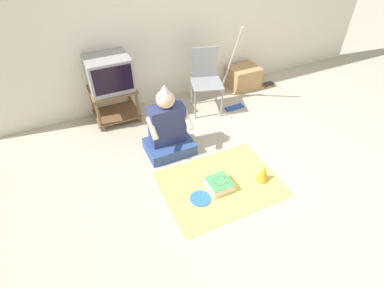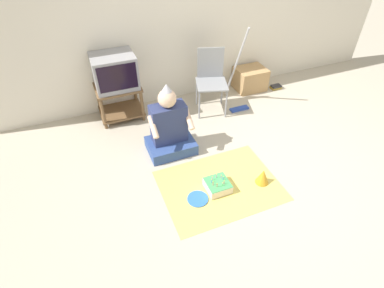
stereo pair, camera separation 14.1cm
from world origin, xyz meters
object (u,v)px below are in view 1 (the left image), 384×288
Objects in this scene: birthday_cake at (219,184)px; party_hat_blue at (263,173)px; folding_chair at (206,76)px; paper_plate at (200,198)px; tv at (109,73)px; cardboard_box_stack at (243,77)px; dust_mop at (232,83)px; person_seated at (168,130)px; book_pile at (268,85)px.

party_hat_blue is at bearing -10.93° from birthday_cake.
paper_plate is at bearing -118.66° from folding_chair.
tv is 1.16× the size of cardboard_box_stack.
dust_mop is 1.36m from person_seated.
person_seated is at bearing 90.00° from paper_plate.
paper_plate is at bearing -132.59° from cardboard_box_stack.
folding_chair is at bearing -11.72° from tv.
dust_mop is (1.63, -0.36, -0.34)m from tv.
book_pile is (1.24, 0.11, -0.48)m from folding_chair.
birthday_cake is at bearing -69.48° from tv.
folding_chair is at bearing 86.38° from party_hat_blue.
book_pile is at bearing 13.66° from dust_mop.
tv reaches higher than person_seated.
person_seated is at bearing -154.62° from dust_mop.
tv is 2.15m from cardboard_box_stack.
party_hat_blue is at bearing -128.14° from book_pile.
folding_chair reaches higher than paper_plate.
birthday_cake is 0.26m from paper_plate.
book_pile is (0.41, -0.16, -0.15)m from cardboard_box_stack.
cardboard_box_stack is 1.93m from person_seated.
tv is 0.62× the size of folding_chair.
person_seated reaches higher than folding_chair.
party_hat_blue reaches higher than paper_plate.
dust_mop is at bearing -140.68° from cardboard_box_stack.
dust_mop is 1.93m from paper_plate.
person_seated is (-2.09, -0.79, 0.28)m from book_pile.
cardboard_box_stack is 0.46m from book_pile.
person_seated is at bearing 129.22° from party_hat_blue.
cardboard_box_stack is 2.48m from paper_plate.
dust_mop is at bearing 55.16° from birthday_cake.
cardboard_box_stack is at bearing 47.41° from paper_plate.
paper_plate is at bearing -77.34° from tv.
party_hat_blue is (-1.34, -1.71, 0.07)m from book_pile.
paper_plate is (0.41, -1.81, -0.68)m from tv.
book_pile is 2.17m from party_hat_blue.
tv reaches higher than birthday_cake.
person_seated is 0.89m from birthday_cake.
party_hat_blue is (0.50, -0.10, 0.04)m from birthday_cake.
birthday_cake is at bearing -124.84° from dust_mop.
tv is at bearing 176.60° from book_pile.
tv is at bearing 121.90° from party_hat_blue.
party_hat_blue is at bearing -58.10° from tv.
cardboard_box_stack is 2.12× the size of paper_plate.
book_pile is 0.94× the size of party_hat_blue.
tv is 1.71m from dust_mop.
book_pile reaches higher than paper_plate.
person_seated is (-0.85, -0.68, -0.19)m from folding_chair.
book_pile is at bearing 5.18° from folding_chair.
paper_plate is at bearing 176.78° from party_hat_blue.
folding_chair is 4.89× the size of party_hat_blue.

